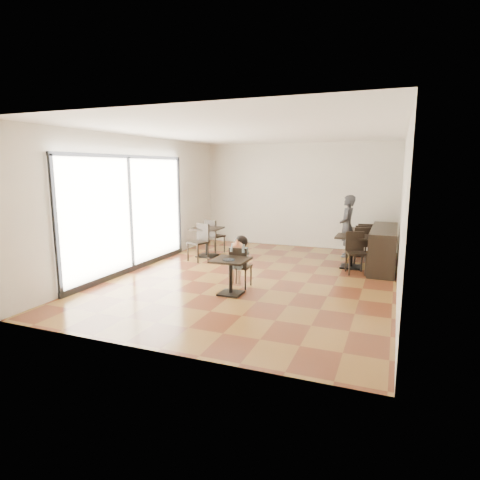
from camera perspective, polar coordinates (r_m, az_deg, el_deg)
The scene contains 23 objects.
floor at distance 9.13m, azimuth 2.15°, elevation -5.32°, with size 6.00×8.00×0.01m, color brown.
ceiling at distance 8.82m, azimuth 2.29°, elevation 15.13°, with size 6.00×8.00×0.01m, color white.
wall_back at distance 12.67m, azimuth 8.22°, elevation 6.31°, with size 6.00×0.01×3.20m, color beige.
wall_front at distance 5.25m, azimuth -12.31°, elevation 0.70°, with size 6.00×0.01×3.20m, color beige.
wall_left at distance 10.21m, azimuth -13.95°, elevation 5.18°, with size 0.01×8.00×3.20m, color beige.
wall_right at distance 8.35m, azimuth 22.10°, elevation 3.66°, with size 0.01×8.00×3.20m, color beige.
storefront_window at distance 9.81m, azimuth -15.44°, elevation 3.75°, with size 0.04×4.50×2.60m, color white.
child_table at distance 7.84m, azimuth -1.34°, elevation -5.26°, with size 0.67×0.67×0.71m, color black, non-canonical shape.
child_chair at distance 8.31m, azimuth 0.13°, elevation -3.83°, with size 0.38×0.38×0.85m, color black, non-canonical shape.
child at distance 8.28m, azimuth 0.13°, elevation -3.09°, with size 0.38×0.54×1.07m, color slate, non-canonical shape.
plate at distance 7.66m, azimuth -1.64°, elevation -2.83°, with size 0.24×0.24×0.01m, color black.
pizza_slice at distance 8.03m, azimuth -0.36°, elevation -0.65°, with size 0.25×0.19×0.06m, color tan, non-canonical shape.
adult_patron at distance 11.46m, azimuth 14.97°, elevation 1.92°, with size 0.62×0.41×1.71m, color #333337.
cafe_table_mid at distance 10.28m, azimuth 15.56°, elevation -1.62°, with size 0.76×0.76×0.80m, color black, non-canonical shape.
cafe_table_left at distance 11.18m, azimuth -4.73°, elevation -0.31°, with size 0.77×0.77×0.82m, color black, non-canonical shape.
cafe_table_back at distance 11.81m, azimuth 16.49°, elevation -0.30°, with size 0.71×0.71×0.75m, color black, non-canonical shape.
chair_mid_a at distance 10.78m, azimuth 16.75°, elevation -0.69°, with size 0.43×0.43×0.97m, color black, non-canonical shape.
chair_mid_b at distance 9.71m, azimuth 16.20°, elevation -1.84°, with size 0.43×0.43×0.97m, color black, non-canonical shape.
chair_left_a at distance 11.65m, azimuth -3.55°, elevation 0.56°, with size 0.44×0.44×0.98m, color black, non-canonical shape.
chair_left_b at distance 10.68m, azimuth -6.03°, elevation -0.37°, with size 0.44×0.44×0.98m, color black, non-canonical shape.
chair_back_a at distance 12.00m, azimuth 17.32°, elevation 0.19°, with size 0.40×0.40×0.90m, color black, non-canonical shape.
chair_back_b at distance 11.24m, azimuth 17.02°, elevation -0.45°, with size 0.40×0.40×0.90m, color black, non-canonical shape.
service_counter at distance 10.49m, azimuth 19.72°, elevation -1.07°, with size 0.60×2.40×1.00m, color black.
Camera 1 is at (2.89, -8.30, 2.45)m, focal length 30.00 mm.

